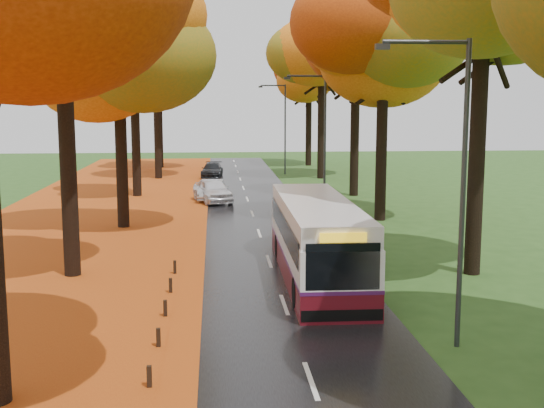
{
  "coord_description": "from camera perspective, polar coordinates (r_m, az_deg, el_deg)",
  "views": [
    {
      "loc": [
        -2.17,
        -8.87,
        6.42
      ],
      "look_at": [
        0.0,
        16.6,
        2.6
      ],
      "focal_mm": 45.0,
      "sensor_mm": 36.0,
      "label": 1
    }
  ],
  "objects": [
    {
      "name": "car_white",
      "position": [
        44.09,
        -4.98,
        1.14
      ],
      "size": [
        2.95,
        4.77,
        1.52
      ],
      "primitive_type": "imported",
      "rotation": [
        0.0,
        0.0,
        0.28
      ],
      "color": "silver",
      "rests_on": "road"
    },
    {
      "name": "road",
      "position": [
        34.54,
        -1.19,
        -2.18
      ],
      "size": [
        6.5,
        90.0,
        0.04
      ],
      "primitive_type": "cube",
      "color": "black",
      "rests_on": "ground"
    },
    {
      "name": "centre_line",
      "position": [
        34.53,
        -1.19,
        -2.14
      ],
      "size": [
        0.12,
        90.0,
        0.01
      ],
      "primitive_type": "cube",
      "color": "silver",
      "rests_on": "road"
    },
    {
      "name": "trees_left",
      "position": [
        36.41,
        -13.11,
        13.19
      ],
      "size": [
        9.2,
        74.0,
        13.88
      ],
      "color": "black",
      "rests_on": "ground"
    },
    {
      "name": "streetlamp_near",
      "position": [
        18.03,
        15.01,
        2.78
      ],
      "size": [
        2.45,
        0.18,
        8.0
      ],
      "color": "#333538",
      "rests_on": "ground"
    },
    {
      "name": "leaf_verge",
      "position": [
        35.14,
        -16.01,
        -2.34
      ],
      "size": [
        12.0,
        90.0,
        0.02
      ],
      "primitive_type": "cube",
      "color": "#9A350E",
      "rests_on": "ground"
    },
    {
      "name": "streetlamp_mid",
      "position": [
        39.39,
        4.09,
        6.0
      ],
      "size": [
        2.45,
        0.18,
        8.0
      ],
      "color": "#333538",
      "rests_on": "ground"
    },
    {
      "name": "leaf_drift",
      "position": [
        34.48,
        -6.25,
        -2.21
      ],
      "size": [
        0.9,
        90.0,
        0.01
      ],
      "primitive_type": "cube",
      "color": "#B14F12",
      "rests_on": "road"
    },
    {
      "name": "bus",
      "position": [
        24.9,
        3.76,
        -2.85
      ],
      "size": [
        2.59,
        10.84,
        2.85
      ],
      "rotation": [
        0.0,
        0.0,
        -0.01
      ],
      "color": "#540D16",
      "rests_on": "road"
    },
    {
      "name": "streetlamp_far",
      "position": [
        61.2,
        0.87,
        6.9
      ],
      "size": [
        2.45,
        0.18,
        8.0
      ],
      "color": "#333538",
      "rests_on": "ground"
    },
    {
      "name": "car_silver",
      "position": [
        45.13,
        -5.06,
        1.18
      ],
      "size": [
        1.87,
        4.14,
        1.32
      ],
      "primitive_type": "imported",
      "rotation": [
        0.0,
        0.0,
        -0.12
      ],
      "color": "#A5A8AD",
      "rests_on": "road"
    },
    {
      "name": "bollard_row",
      "position": [
        14.98,
        -10.7,
        -15.94
      ],
      "size": [
        0.11,
        23.51,
        0.52
      ],
      "color": "black",
      "rests_on": "ground"
    },
    {
      "name": "trees_right",
      "position": [
        37.13,
        10.03,
        13.42
      ],
      "size": [
        9.3,
        74.2,
        13.96
      ],
      "color": "black",
      "rests_on": "ground"
    },
    {
      "name": "car_dark",
      "position": [
        58.97,
        -5.03,
        2.85
      ],
      "size": [
        2.03,
        4.32,
        1.22
      ],
      "primitive_type": "imported",
      "rotation": [
        0.0,
        0.0,
        -0.08
      ],
      "color": "black",
      "rests_on": "road"
    }
  ]
}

